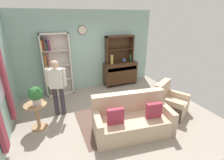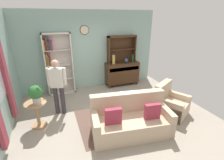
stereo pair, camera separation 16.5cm
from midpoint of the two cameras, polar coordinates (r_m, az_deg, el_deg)
The scene contains 16 objects.
ground_plane at distance 4.73m, azimuth 0.74°, elevation -11.91°, with size 5.40×4.60×0.02m, color #9E9384.
wall_back at distance 6.09m, azimuth -6.62°, elevation 10.14°, with size 5.00×0.09×2.80m.
area_rug at distance 4.56m, azimuth 4.56°, elevation -13.18°, with size 2.34×1.64×0.01m, color brown.
bookshelf at distance 5.83m, azimuth -17.97°, elevation 5.04°, with size 0.90×0.30×2.10m.
sideboard at distance 6.45m, azimuth 4.27°, elevation 2.63°, with size 1.30×0.45×0.92m.
sideboard_hutch at distance 6.29m, azimuth 4.11°, elevation 12.02°, with size 1.10×0.26×1.00m.
vase_tall at distance 6.07m, azimuth 1.37°, elevation 7.15°, with size 0.11×0.11×0.33m, color tan.
vase_round at distance 6.31m, azimuth 5.73°, elevation 6.84°, with size 0.15×0.15×0.17m, color #33476B.
bottle_wine at distance 6.39m, azimuth 7.95°, elevation 7.52°, with size 0.07×0.07×0.30m, color #194223.
couch_floral at distance 3.97m, azimuth 7.64°, elevation -13.77°, with size 1.90×1.10×0.90m.
armchair_floral at distance 4.91m, azimuth 20.64°, elevation -7.97°, with size 1.04×1.05×0.88m.
plant_stand at distance 4.42m, azimuth -23.76°, elevation -10.13°, with size 0.52×0.52×0.67m.
potted_plant_large at distance 4.14m, azimuth -24.11°, elevation -4.24°, with size 0.32×0.32×0.45m.
person_reading at distance 4.56m, azimuth -17.58°, elevation -1.22°, with size 0.52×0.30×1.56m.
coffee_table at distance 4.65m, azimuth 2.12°, elevation -7.26°, with size 0.80×0.50×0.42m.
book_stack at distance 4.71m, azimuth 2.42°, elevation -5.38°, with size 0.21×0.16×0.08m.
Camera 2 is at (-1.37, -3.70, 2.60)m, focal length 26.14 mm.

